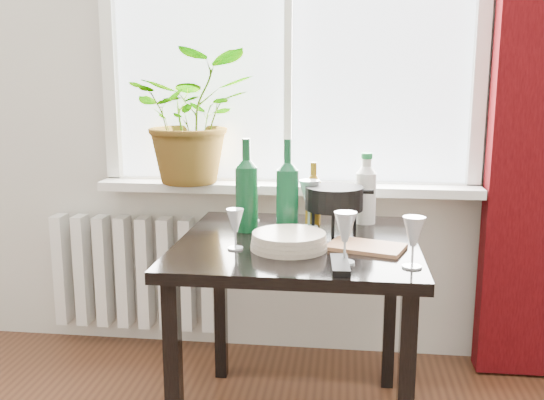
# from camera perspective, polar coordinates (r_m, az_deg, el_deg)

# --- Properties ---
(window) EXTENTS (1.72, 0.08, 1.62)m
(window) POSITION_cam_1_polar(r_m,az_deg,el_deg) (2.80, 1.62, 17.31)
(window) COLOR white
(window) RESTS_ON ground
(windowsill) EXTENTS (1.72, 0.20, 0.04)m
(windowsill) POSITION_cam_1_polar(r_m,az_deg,el_deg) (2.76, 1.39, 1.23)
(windowsill) COLOR white
(windowsill) RESTS_ON ground
(radiator) EXTENTS (0.80, 0.10, 0.55)m
(radiator) POSITION_cam_1_polar(r_m,az_deg,el_deg) (3.06, -12.81, -6.63)
(radiator) COLOR white
(radiator) RESTS_ON ground
(table) EXTENTS (0.85, 0.85, 0.74)m
(table) POSITION_cam_1_polar(r_m,az_deg,el_deg) (2.21, 2.39, -6.10)
(table) COLOR black
(table) RESTS_ON ground
(potted_plant) EXTENTS (0.63, 0.58, 0.59)m
(potted_plant) POSITION_cam_1_polar(r_m,az_deg,el_deg) (2.74, -7.40, 7.75)
(potted_plant) COLOR #21661B
(potted_plant) RESTS_ON windowsill
(wine_bottle_left) EXTENTS (0.11, 0.11, 0.36)m
(wine_bottle_left) POSITION_cam_1_polar(r_m,az_deg,el_deg) (2.28, -2.41, 1.50)
(wine_bottle_left) COLOR #0B3D1E
(wine_bottle_left) RESTS_ON table
(wine_bottle_right) EXTENTS (0.11, 0.11, 0.36)m
(wine_bottle_right) POSITION_cam_1_polar(r_m,az_deg,el_deg) (2.24, 1.46, 1.32)
(wine_bottle_right) COLOR #0C4323
(wine_bottle_right) RESTS_ON table
(bottle_amber) EXTENTS (0.08, 0.08, 0.25)m
(bottle_amber) POSITION_cam_1_polar(r_m,az_deg,el_deg) (2.40, 3.90, 0.67)
(bottle_amber) COLOR brown
(bottle_amber) RESTS_ON table
(cleaning_bottle) EXTENTS (0.09, 0.09, 0.29)m
(cleaning_bottle) POSITION_cam_1_polar(r_m,az_deg,el_deg) (2.43, 8.83, 1.12)
(cleaning_bottle) COLOR white
(cleaning_bottle) RESTS_ON table
(wineglass_front_right) EXTENTS (0.09, 0.09, 0.17)m
(wineglass_front_right) POSITION_cam_1_polar(r_m,az_deg,el_deg) (1.91, 6.88, -3.50)
(wineglass_front_right) COLOR silver
(wineglass_front_right) RESTS_ON table
(wineglass_far_right) EXTENTS (0.09, 0.09, 0.16)m
(wineglass_far_right) POSITION_cam_1_polar(r_m,az_deg,el_deg) (1.90, 13.14, -3.84)
(wineglass_far_right) COLOR silver
(wineglass_far_right) RESTS_ON table
(wineglass_back_center) EXTENTS (0.10, 0.10, 0.19)m
(wineglass_back_center) POSITION_cam_1_polar(r_m,az_deg,el_deg) (2.34, 3.52, -0.32)
(wineglass_back_center) COLOR #B6BFC4
(wineglass_back_center) RESTS_ON table
(wineglass_back_left) EXTENTS (0.08, 0.08, 0.15)m
(wineglass_back_left) POSITION_cam_1_polar(r_m,az_deg,el_deg) (2.45, -1.87, -0.31)
(wineglass_back_left) COLOR #B0B4BD
(wineglass_back_left) RESTS_ON table
(wineglass_front_left) EXTENTS (0.07, 0.07, 0.14)m
(wineglass_front_left) POSITION_cam_1_polar(r_m,az_deg,el_deg) (2.05, -3.49, -2.72)
(wineglass_front_left) COLOR silver
(wineglass_front_left) RESTS_ON table
(plate_stack) EXTENTS (0.27, 0.27, 0.06)m
(plate_stack) POSITION_cam_1_polar(r_m,az_deg,el_deg) (2.06, 1.60, -3.87)
(plate_stack) COLOR beige
(plate_stack) RESTS_ON table
(fondue_pot) EXTENTS (0.30, 0.28, 0.17)m
(fondue_pot) POSITION_cam_1_polar(r_m,az_deg,el_deg) (2.31, 5.84, -0.80)
(fondue_pot) COLOR black
(fondue_pot) RESTS_ON table
(tv_remote) EXTENTS (0.07, 0.19, 0.02)m
(tv_remote) POSITION_cam_1_polar(r_m,az_deg,el_deg) (1.88, 6.41, -6.09)
(tv_remote) COLOR black
(tv_remote) RESTS_ON table
(cutting_board) EXTENTS (0.29, 0.23, 0.01)m
(cutting_board) POSITION_cam_1_polar(r_m,az_deg,el_deg) (2.10, 8.83, -4.38)
(cutting_board) COLOR #AC754E
(cutting_board) RESTS_ON table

